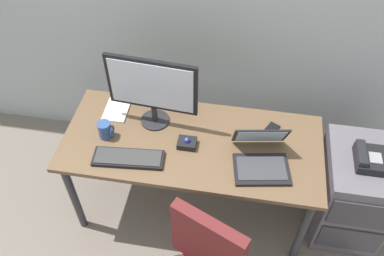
{
  "coord_description": "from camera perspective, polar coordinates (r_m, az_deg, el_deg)",
  "views": [
    {
      "loc": [
        0.26,
        -1.58,
        2.57
      ],
      "look_at": [
        0.0,
        0.0,
        0.82
      ],
      "focal_mm": 38.27,
      "sensor_mm": 36.0,
      "label": 1
    }
  ],
  "objects": [
    {
      "name": "ground_plane",
      "position": [
        3.03,
        -0.0,
        -10.58
      ],
      "size": [
        8.0,
        8.0,
        0.0
      ],
      "primitive_type": "plane",
      "color": "#71675C"
    },
    {
      "name": "desk",
      "position": [
        2.52,
        -0.0,
        -3.01
      ],
      "size": [
        1.56,
        0.68,
        0.7
      ],
      "color": "brown",
      "rests_on": "ground"
    },
    {
      "name": "file_cabinet",
      "position": [
        2.87,
        21.33,
        -8.4
      ],
      "size": [
        0.42,
        0.53,
        0.68
      ],
      "color": "#605961",
      "rests_on": "ground"
    },
    {
      "name": "desk_phone",
      "position": [
        2.57,
        23.43,
        -3.92
      ],
      "size": [
        0.17,
        0.2,
        0.09
      ],
      "color": "black",
      "rests_on": "file_cabinet"
    },
    {
      "name": "monitor_main",
      "position": [
        2.4,
        -5.6,
        5.55
      ],
      "size": [
        0.54,
        0.18,
        0.48
      ],
      "color": "#262628",
      "rests_on": "desk"
    },
    {
      "name": "keyboard",
      "position": [
        2.39,
        -8.86,
        -4.15
      ],
      "size": [
        0.42,
        0.17,
        0.03
      ],
      "color": "black",
      "rests_on": "desk"
    },
    {
      "name": "laptop",
      "position": [
        2.36,
        9.59,
        -3.98
      ],
      "size": [
        0.36,
        0.37,
        0.22
      ],
      "color": "black",
      "rests_on": "desk"
    },
    {
      "name": "trackball_mouse",
      "position": [
        2.43,
        -0.71,
        -2.08
      ],
      "size": [
        0.11,
        0.09,
        0.07
      ],
      "color": "black",
      "rests_on": "desk"
    },
    {
      "name": "coffee_mug",
      "position": [
        2.51,
        -11.98,
        -0.26
      ],
      "size": [
        0.09,
        0.08,
        0.11
      ],
      "color": "#2F4E82",
      "rests_on": "desk"
    },
    {
      "name": "paper_notepad",
      "position": [
        2.68,
        -10.46,
        2.5
      ],
      "size": [
        0.15,
        0.21,
        0.01
      ],
      "primitive_type": "cube",
      "rotation": [
        0.0,
        0.0,
        0.02
      ],
      "color": "white",
      "rests_on": "desk"
    },
    {
      "name": "cell_phone",
      "position": [
        2.56,
        10.84,
        -0.41
      ],
      "size": [
        0.13,
        0.16,
        0.01
      ],
      "primitive_type": "cube",
      "rotation": [
        0.0,
        0.0,
        -0.48
      ],
      "color": "black",
      "rests_on": "desk"
    }
  ]
}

